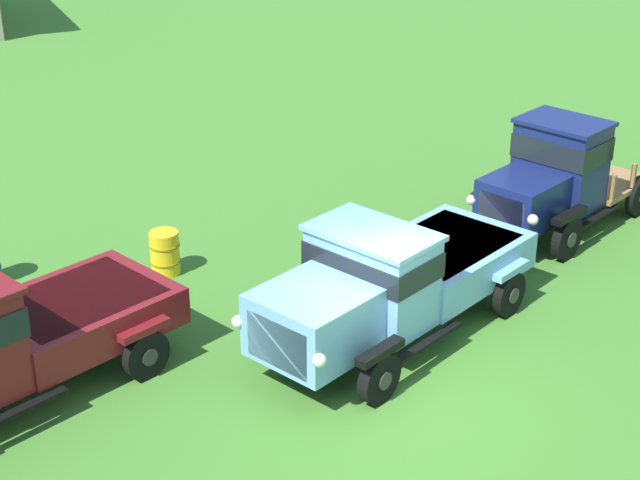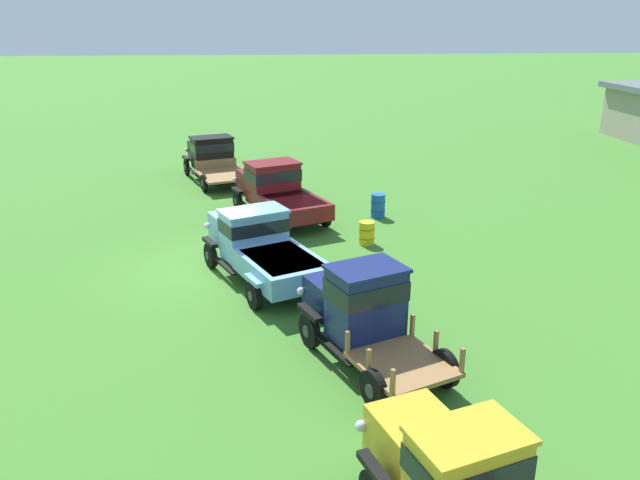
{
  "view_description": "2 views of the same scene",
  "coord_description": "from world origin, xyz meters",
  "px_view_note": "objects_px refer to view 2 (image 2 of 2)",
  "views": [
    {
      "loc": [
        -5.95,
        -10.48,
        8.03
      ],
      "look_at": [
        0.32,
        3.25,
        1.0
      ],
      "focal_mm": 55.0,
      "sensor_mm": 36.0,
      "label": 1
    },
    {
      "loc": [
        18.15,
        1.53,
        7.4
      ],
      "look_at": [
        0.32,
        3.25,
        1.0
      ],
      "focal_mm": 35.0,
      "sensor_mm": 36.0,
      "label": 2
    }
  ],
  "objects_px": {
    "vintage_truck_midrow_center": "(260,245)",
    "vintage_truck_foreground_near": "(212,156)",
    "vintage_truck_second_in_line": "(277,190)",
    "oil_drum_beside_row": "(367,233)",
    "vintage_truck_far_side": "(361,308)",
    "oil_drum_near_fence": "(378,206)"
  },
  "relations": [
    {
      "from": "vintage_truck_second_in_line",
      "to": "vintage_truck_midrow_center",
      "type": "xyz_separation_m",
      "value": [
        6.07,
        -0.68,
        -0.04
      ]
    },
    {
      "from": "oil_drum_beside_row",
      "to": "oil_drum_near_fence",
      "type": "distance_m",
      "value": 3.17
    },
    {
      "from": "vintage_truck_second_in_line",
      "to": "vintage_truck_far_side",
      "type": "xyz_separation_m",
      "value": [
        10.9,
        1.59,
        0.11
      ]
    },
    {
      "from": "vintage_truck_second_in_line",
      "to": "oil_drum_beside_row",
      "type": "height_order",
      "value": "vintage_truck_second_in_line"
    },
    {
      "from": "vintage_truck_second_in_line",
      "to": "vintage_truck_midrow_center",
      "type": "bearing_deg",
      "value": -6.43
    },
    {
      "from": "vintage_truck_second_in_line",
      "to": "vintage_truck_foreground_near",
      "type": "bearing_deg",
      "value": -156.26
    },
    {
      "from": "vintage_truck_second_in_line",
      "to": "vintage_truck_midrow_center",
      "type": "distance_m",
      "value": 6.1
    },
    {
      "from": "vintage_truck_far_side",
      "to": "oil_drum_near_fence",
      "type": "height_order",
      "value": "vintage_truck_far_side"
    },
    {
      "from": "vintage_truck_second_in_line",
      "to": "oil_drum_near_fence",
      "type": "distance_m",
      "value": 4.01
    },
    {
      "from": "vintage_truck_far_side",
      "to": "vintage_truck_foreground_near",
      "type": "bearing_deg",
      "value": -165.54
    },
    {
      "from": "vintage_truck_foreground_near",
      "to": "vintage_truck_midrow_center",
      "type": "distance_m",
      "value": 12.98
    },
    {
      "from": "oil_drum_beside_row",
      "to": "vintage_truck_second_in_line",
      "type": "bearing_deg",
      "value": -139.63
    },
    {
      "from": "oil_drum_beside_row",
      "to": "vintage_truck_midrow_center",
      "type": "bearing_deg",
      "value": -55.16
    },
    {
      "from": "vintage_truck_midrow_center",
      "to": "oil_drum_near_fence",
      "type": "distance_m",
      "value": 7.26
    },
    {
      "from": "vintage_truck_foreground_near",
      "to": "oil_drum_near_fence",
      "type": "distance_m",
      "value": 9.99
    },
    {
      "from": "vintage_truck_foreground_near",
      "to": "vintage_truck_midrow_center",
      "type": "height_order",
      "value": "vintage_truck_foreground_near"
    },
    {
      "from": "vintage_truck_far_side",
      "to": "oil_drum_near_fence",
      "type": "xyz_separation_m",
      "value": [
        -10.41,
        2.35,
        -0.7
      ]
    },
    {
      "from": "oil_drum_beside_row",
      "to": "vintage_truck_far_side",
      "type": "bearing_deg",
      "value": -10.69
    },
    {
      "from": "vintage_truck_far_side",
      "to": "oil_drum_beside_row",
      "type": "distance_m",
      "value": 7.56
    },
    {
      "from": "vintage_truck_midrow_center",
      "to": "oil_drum_beside_row",
      "type": "xyz_separation_m",
      "value": [
        -2.55,
        3.67,
        -0.61
      ]
    },
    {
      "from": "oil_drum_beside_row",
      "to": "vintage_truck_foreground_near",
      "type": "bearing_deg",
      "value": -149.85
    },
    {
      "from": "vintage_truck_midrow_center",
      "to": "vintage_truck_foreground_near",
      "type": "bearing_deg",
      "value": -169.93
    }
  ]
}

